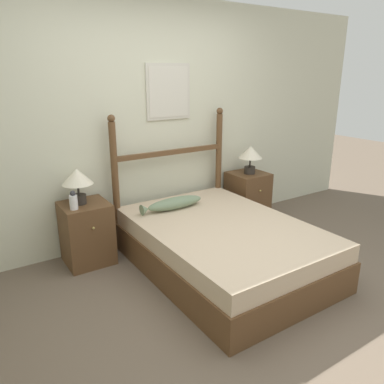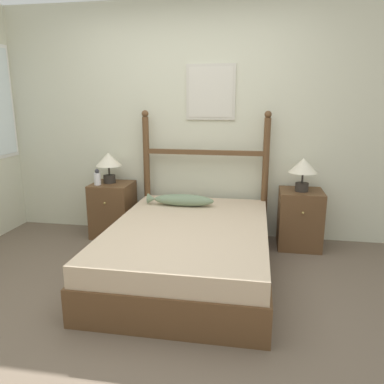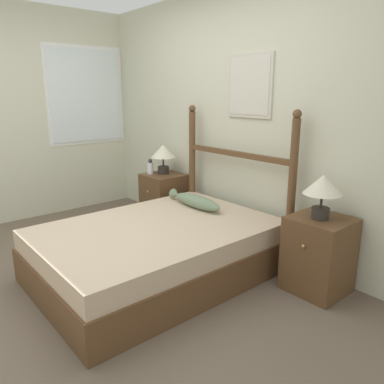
% 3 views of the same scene
% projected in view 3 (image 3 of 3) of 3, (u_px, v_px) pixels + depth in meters
% --- Properties ---
extents(ground_plane, '(16.00, 16.00, 0.00)m').
position_uv_depth(ground_plane, '(80.00, 289.00, 3.04)').
color(ground_plane, brown).
extents(wall_back, '(6.40, 0.08, 2.55)m').
position_uv_depth(wall_back, '(232.00, 119.00, 3.79)').
color(wall_back, beige).
rests_on(wall_back, ground_plane).
extents(bed, '(1.39, 1.97, 0.46)m').
position_uv_depth(bed, '(158.00, 251.00, 3.22)').
color(bed, brown).
rests_on(bed, ground_plane).
extents(headboard, '(1.39, 0.08, 1.41)m').
position_uv_depth(headboard, '(236.00, 175.00, 3.68)').
color(headboard, brown).
rests_on(headboard, ground_plane).
extents(nightstand_left, '(0.44, 0.45, 0.61)m').
position_uv_depth(nightstand_left, '(164.00, 199.00, 4.48)').
color(nightstand_left, brown).
rests_on(nightstand_left, ground_plane).
extents(nightstand_right, '(0.44, 0.45, 0.61)m').
position_uv_depth(nightstand_right, '(319.00, 254.00, 2.96)').
color(nightstand_right, brown).
rests_on(nightstand_right, ground_plane).
extents(table_lamp_left, '(0.29, 0.29, 0.34)m').
position_uv_depth(table_lamp_left, '(163.00, 153.00, 4.38)').
color(table_lamp_left, '#2D2823').
rests_on(table_lamp_left, nightstand_left).
extents(table_lamp_right, '(0.29, 0.29, 0.34)m').
position_uv_depth(table_lamp_right, '(323.00, 188.00, 2.80)').
color(table_lamp_right, '#2D2823').
rests_on(table_lamp_right, nightstand_right).
extents(bottle, '(0.07, 0.07, 0.18)m').
position_uv_depth(bottle, '(150.00, 167.00, 4.41)').
color(bottle, white).
rests_on(bottle, nightstand_left).
extents(fish_pillow, '(0.69, 0.16, 0.12)m').
position_uv_depth(fish_pillow, '(195.00, 201.00, 3.65)').
color(fish_pillow, gray).
rests_on(fish_pillow, bed).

